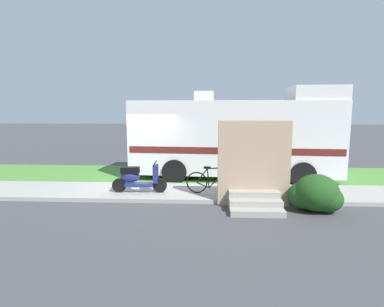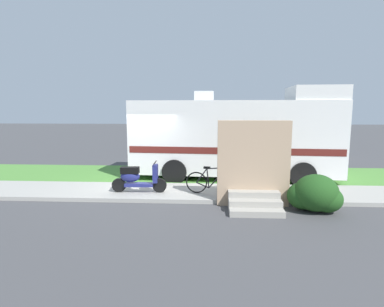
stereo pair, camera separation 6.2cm
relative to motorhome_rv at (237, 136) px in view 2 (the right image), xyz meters
name	(u,v)px [view 2 (the right image)]	position (x,y,z in m)	size (l,w,h in m)	color
ground_plane	(142,184)	(-3.46, -1.21, -1.66)	(80.00, 80.00, 0.00)	#424244
sidewalk	(134,192)	(-3.46, -2.41, -1.60)	(24.00, 2.00, 0.12)	#9E9B93
grass_strip	(150,175)	(-3.46, 0.29, -1.62)	(24.00, 3.40, 0.08)	#4C8438
motorhome_rv	(237,136)	(0.00, 0.00, 0.00)	(7.81, 2.99, 3.50)	silver
scooter	(137,178)	(-3.29, -2.66, -1.09)	(1.72, 0.50, 0.97)	black
bicycle	(213,182)	(-0.93, -2.73, -1.17)	(1.67, 0.52, 0.89)	black
pickup_truck_near	(272,140)	(2.33, 5.15, -0.68)	(5.72, 2.22, 1.84)	silver
pickup_truck_far	(234,135)	(0.49, 8.23, -0.70)	(5.40, 2.29, 1.82)	#1E2328
porch_steps	(253,172)	(0.19, -3.50, -0.69)	(2.00, 1.26, 2.40)	#9E998E
bush_by_porch	(315,195)	(1.78, -3.90, -1.20)	(1.39, 1.04, 0.99)	#1E4719
bottle_green	(269,192)	(0.79, -2.79, -1.44)	(0.07, 0.07, 0.23)	#B2B2B7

